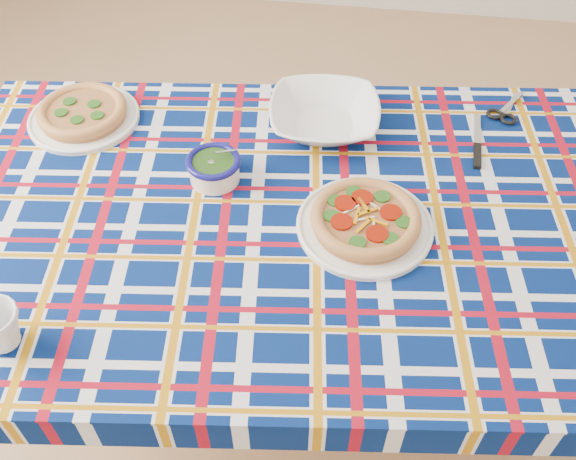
# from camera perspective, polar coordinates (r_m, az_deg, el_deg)

# --- Properties ---
(floor) EXTENTS (4.00, 4.00, 0.00)m
(floor) POSITION_cam_1_polar(r_m,az_deg,el_deg) (1.88, 3.59, -11.05)
(floor) COLOR #A87C56
(floor) RESTS_ON ground
(dining_table) EXTENTS (1.51, 1.05, 0.66)m
(dining_table) POSITION_cam_1_polar(r_m,az_deg,el_deg) (1.34, -0.18, -0.73)
(dining_table) COLOR brown
(dining_table) RESTS_ON floor
(tablecloth) EXTENTS (1.54, 1.08, 0.09)m
(tablecloth) POSITION_cam_1_polar(r_m,az_deg,el_deg) (1.33, -0.18, -0.10)
(tablecloth) COLOR #041954
(tablecloth) RESTS_ON dining_table
(main_focaccia_plate) EXTENTS (0.33, 0.33, 0.05)m
(main_focaccia_plate) POSITION_cam_1_polar(r_m,az_deg,el_deg) (1.26, 6.91, 0.98)
(main_focaccia_plate) COLOR #A36539
(main_focaccia_plate) RESTS_ON tablecloth
(pesto_bowl) EXTENTS (0.13, 0.13, 0.07)m
(pesto_bowl) POSITION_cam_1_polar(r_m,az_deg,el_deg) (1.36, -6.61, 5.61)
(pesto_bowl) COLOR #17340E
(pesto_bowl) RESTS_ON tablecloth
(serving_bowl) EXTENTS (0.27, 0.27, 0.06)m
(serving_bowl) POSITION_cam_1_polar(r_m,az_deg,el_deg) (1.49, 3.25, 10.06)
(serving_bowl) COLOR white
(serving_bowl) RESTS_ON tablecloth
(second_focaccia_plate) EXTENTS (0.29, 0.29, 0.05)m
(second_focaccia_plate) POSITION_cam_1_polar(r_m,az_deg,el_deg) (1.58, -17.81, 9.95)
(second_focaccia_plate) COLOR #A36539
(second_focaccia_plate) RESTS_ON tablecloth
(table_knife) EXTENTS (0.03, 0.21, 0.01)m
(table_knife) POSITION_cam_1_polar(r_m,az_deg,el_deg) (1.55, 16.49, 8.47)
(table_knife) COLOR silver
(table_knife) RESTS_ON tablecloth
(kitchen_scissors) EXTENTS (0.14, 0.18, 0.01)m
(kitchen_scissors) POSITION_cam_1_polar(r_m,az_deg,el_deg) (1.65, 19.25, 10.62)
(kitchen_scissors) COLOR silver
(kitchen_scissors) RESTS_ON tablecloth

